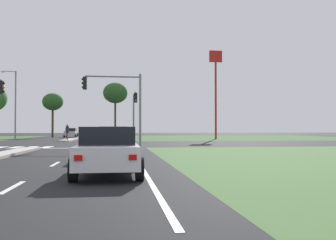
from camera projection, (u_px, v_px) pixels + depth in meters
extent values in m
plane|color=black|center=(52.00, 144.00, 33.89)|extent=(200.00, 200.00, 0.00)
cube|color=#385B2D|center=(239.00, 137.00, 61.47)|extent=(35.00, 35.00, 0.01)
cube|color=#ADA89E|center=(81.00, 137.00, 58.67)|extent=(1.20, 36.00, 0.14)
cube|color=silver|center=(13.00, 187.00, 8.97)|extent=(0.14, 2.00, 0.01)
cube|color=silver|center=(55.00, 164.00, 14.92)|extent=(0.14, 2.00, 0.01)
cube|color=silver|center=(74.00, 154.00, 20.86)|extent=(0.14, 2.00, 0.01)
cube|color=silver|center=(84.00, 148.00, 26.81)|extent=(0.14, 2.00, 0.01)
cube|color=silver|center=(90.00, 145.00, 32.76)|extent=(0.14, 2.00, 0.01)
cube|color=silver|center=(137.00, 160.00, 16.93)|extent=(0.14, 24.00, 0.01)
cube|color=silver|center=(89.00, 148.00, 27.44)|extent=(6.40, 0.50, 0.01)
cube|color=silver|center=(0.00, 147.00, 28.35)|extent=(0.70, 2.80, 0.01)
cube|color=silver|center=(16.00, 147.00, 28.50)|extent=(0.70, 2.80, 0.01)
cube|color=silver|center=(31.00, 147.00, 28.65)|extent=(0.70, 2.80, 0.01)
cube|color=silver|center=(47.00, 147.00, 28.80)|extent=(0.70, 2.80, 0.01)
cube|color=#B7B7BC|center=(71.00, 133.00, 64.24)|extent=(1.82, 4.54, 0.71)
cube|color=black|center=(71.00, 130.00, 64.40)|extent=(1.60, 2.09, 0.52)
cube|color=red|center=(77.00, 133.00, 66.60)|extent=(0.20, 0.04, 0.14)
cube|color=red|center=(69.00, 133.00, 66.42)|extent=(0.20, 0.04, 0.14)
cylinder|color=black|center=(75.00, 135.00, 62.90)|extent=(0.22, 0.64, 0.64)
cylinder|color=black|center=(64.00, 135.00, 62.67)|extent=(0.22, 0.64, 0.64)
cylinder|color=black|center=(77.00, 135.00, 65.78)|extent=(0.22, 0.64, 0.64)
cylinder|color=black|center=(67.00, 135.00, 65.55)|extent=(0.22, 0.64, 0.64)
cube|color=silver|center=(108.00, 154.00, 11.34)|extent=(1.75, 4.23, 0.63)
cube|color=black|center=(108.00, 136.00, 11.20)|extent=(1.54, 1.95, 0.52)
cube|color=red|center=(78.00, 158.00, 9.14)|extent=(0.20, 0.04, 0.14)
cube|color=red|center=(133.00, 157.00, 9.31)|extent=(0.20, 0.04, 0.14)
cylinder|color=black|center=(83.00, 161.00, 12.56)|extent=(0.22, 0.64, 0.64)
cylinder|color=black|center=(135.00, 161.00, 12.79)|extent=(0.22, 0.64, 0.64)
cylinder|color=black|center=(73.00, 170.00, 9.88)|extent=(0.22, 0.64, 0.64)
cylinder|color=black|center=(140.00, 169.00, 10.10)|extent=(0.22, 0.64, 0.64)
cube|color=navy|center=(108.00, 145.00, 17.39)|extent=(1.76, 4.41, 0.64)
cube|color=black|center=(108.00, 133.00, 17.26)|extent=(1.55, 2.03, 0.52)
cube|color=red|center=(90.00, 146.00, 15.10)|extent=(0.20, 0.04, 0.14)
cube|color=red|center=(123.00, 146.00, 15.27)|extent=(0.20, 0.04, 0.14)
cylinder|color=black|center=(91.00, 151.00, 18.67)|extent=(0.22, 0.64, 0.64)
cylinder|color=black|center=(126.00, 150.00, 18.90)|extent=(0.22, 0.64, 0.64)
cylinder|color=black|center=(86.00, 154.00, 15.87)|extent=(0.22, 0.64, 0.64)
cylinder|color=black|center=(128.00, 154.00, 16.10)|extent=(0.22, 0.64, 0.64)
cube|color=maroon|center=(114.00, 141.00, 23.32)|extent=(1.85, 4.37, 0.71)
cube|color=black|center=(114.00, 131.00, 23.19)|extent=(1.63, 2.01, 0.52)
cube|color=red|center=(101.00, 141.00, 21.04)|extent=(0.20, 0.04, 0.14)
cube|color=red|center=(126.00, 141.00, 21.23)|extent=(0.20, 0.04, 0.14)
cylinder|color=black|center=(100.00, 145.00, 24.58)|extent=(0.22, 0.64, 0.64)
cylinder|color=black|center=(128.00, 145.00, 24.82)|extent=(0.22, 0.64, 0.64)
cylinder|color=black|center=(98.00, 148.00, 21.81)|extent=(0.22, 0.64, 0.64)
cylinder|color=black|center=(130.00, 147.00, 22.04)|extent=(0.22, 0.64, 0.64)
cylinder|color=gray|center=(134.00, 118.00, 41.48)|extent=(0.18, 0.18, 5.23)
cylinder|color=gray|center=(135.00, 95.00, 39.03)|extent=(0.12, 5.06, 0.12)
cube|color=black|center=(136.00, 98.00, 36.51)|extent=(0.32, 0.26, 0.95)
sphere|color=#360503|center=(136.00, 94.00, 36.36)|extent=(0.20, 0.20, 0.20)
sphere|color=#3A2405|center=(136.00, 98.00, 36.35)|extent=(0.20, 0.20, 0.20)
sphere|color=green|center=(136.00, 101.00, 36.34)|extent=(0.20, 0.20, 0.20)
cylinder|color=gray|center=(140.00, 111.00, 28.40)|extent=(0.18, 0.18, 5.60)
cylinder|color=gray|center=(113.00, 77.00, 28.19)|extent=(4.12, 0.12, 0.12)
cube|color=black|center=(85.00, 83.00, 27.91)|extent=(0.26, 0.32, 0.95)
sphere|color=#360503|center=(83.00, 79.00, 27.90)|extent=(0.20, 0.20, 0.20)
sphere|color=#3A2405|center=(83.00, 83.00, 27.89)|extent=(0.20, 0.20, 0.20)
sphere|color=green|center=(83.00, 87.00, 27.88)|extent=(0.20, 0.20, 0.20)
cube|color=black|center=(1.00, 87.00, 27.13)|extent=(0.26, 0.32, 0.95)
sphere|color=#360503|center=(4.00, 83.00, 27.16)|extent=(0.20, 0.20, 0.20)
sphere|color=orange|center=(3.00, 87.00, 27.15)|extent=(0.20, 0.20, 0.20)
sphere|color=black|center=(3.00, 91.00, 27.15)|extent=(0.20, 0.20, 0.20)
cylinder|color=gray|center=(15.00, 105.00, 51.74)|extent=(0.20, 0.20, 9.45)
cylinder|color=gray|center=(9.00, 71.00, 51.53)|extent=(1.62, 0.54, 0.10)
ellipsoid|color=#B2B2A8|center=(3.00, 72.00, 51.20)|extent=(0.56, 0.28, 0.20)
cylinder|color=maroon|center=(67.00, 136.00, 43.38)|extent=(0.16, 0.16, 0.78)
cylinder|color=#232833|center=(67.00, 130.00, 43.40)|extent=(0.34, 0.34, 0.82)
sphere|color=tan|center=(67.00, 125.00, 43.41)|extent=(0.23, 0.23, 0.23)
cylinder|color=red|center=(216.00, 100.00, 52.32)|extent=(0.28, 0.28, 10.79)
cube|color=red|center=(216.00, 56.00, 52.47)|extent=(1.80, 0.30, 1.60)
torus|color=yellow|center=(213.00, 57.00, 52.58)|extent=(0.96, 0.16, 0.96)
torus|color=yellow|center=(218.00, 57.00, 52.69)|extent=(0.96, 0.16, 0.96)
cylinder|color=#423323|center=(53.00, 122.00, 61.26)|extent=(0.34, 0.34, 4.95)
ellipsoid|color=#285123|center=(53.00, 102.00, 61.35)|extent=(3.33, 3.33, 2.83)
cylinder|color=#423323|center=(115.00, 118.00, 67.49)|extent=(0.35, 0.35, 6.72)
ellipsoid|color=#285123|center=(115.00, 93.00, 67.60)|extent=(4.39, 4.39, 3.73)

